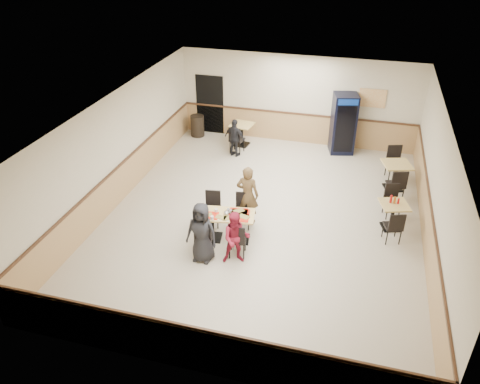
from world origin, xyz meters
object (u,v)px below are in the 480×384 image
(diner_woman_left, at_px, (202,233))
(side_table_far, at_px, (396,172))
(diner_woman_right, at_px, (236,238))
(diner_man_opposite, at_px, (247,195))
(lone_diner, at_px, (235,138))
(back_table, at_px, (242,131))
(pepsi_cooler, at_px, (343,124))
(main_table, at_px, (226,222))
(trash_bin, at_px, (197,126))
(side_table_near, at_px, (393,212))

(diner_woman_left, xyz_separation_m, side_table_far, (4.25, 4.51, -0.20))
(diner_woman_left, height_order, diner_woman_right, diner_woman_left)
(diner_woman_left, relative_size, diner_woman_right, 1.14)
(diner_man_opposite, height_order, lone_diner, diner_man_opposite)
(side_table_far, distance_m, back_table, 5.29)
(pepsi_cooler, bearing_deg, diner_man_opposite, -125.78)
(diner_woman_left, bearing_deg, pepsi_cooler, 72.32)
(lone_diner, distance_m, pepsi_cooler, 3.57)
(side_table_far, bearing_deg, lone_diner, 170.28)
(pepsi_cooler, bearing_deg, back_table, 172.93)
(back_table, bearing_deg, main_table, -78.85)
(side_table_far, distance_m, trash_bin, 7.05)
(main_table, distance_m, diner_woman_right, 0.90)
(trash_bin, bearing_deg, diner_woman_left, -69.30)
(back_table, relative_size, pepsi_cooler, 0.41)
(side_table_far, distance_m, pepsi_cooler, 2.75)
(lone_diner, height_order, back_table, lone_diner)
(lone_diner, height_order, side_table_far, lone_diner)
(diner_woman_left, distance_m, diner_man_opposite, 1.86)
(side_table_far, bearing_deg, diner_woman_left, -133.29)
(main_table, distance_m, diner_woman_left, 0.96)
(diner_woman_right, distance_m, side_table_far, 5.60)
(diner_woman_right, bearing_deg, diner_woman_left, 171.38)
(side_table_near, bearing_deg, back_table, 142.34)
(diner_woman_left, relative_size, trash_bin, 1.95)
(side_table_near, height_order, back_table, back_table)
(diner_woman_left, xyz_separation_m, pepsi_cooler, (2.56, 6.63, 0.25))
(side_table_near, relative_size, back_table, 1.03)
(diner_woman_left, relative_size, pepsi_cooler, 0.75)
(side_table_near, height_order, trash_bin, trash_bin)
(side_table_near, bearing_deg, main_table, -158.17)
(lone_diner, bearing_deg, side_table_near, 166.34)
(diner_man_opposite, xyz_separation_m, trash_bin, (-3.09, 4.82, -0.41))
(back_table, xyz_separation_m, trash_bin, (-1.73, 0.35, -0.13))
(diner_woman_right, distance_m, side_table_near, 4.12)
(diner_man_opposite, bearing_deg, side_table_far, -142.79)
(diner_woman_right, xyz_separation_m, lone_diner, (-1.52, 5.24, -0.02))
(diner_woman_left, xyz_separation_m, side_table_near, (4.17, 2.43, -0.27))
(diner_man_opposite, distance_m, back_table, 4.68)
(side_table_near, bearing_deg, lone_diner, 149.23)
(diner_woman_left, height_order, side_table_near, diner_woman_left)
(back_table, bearing_deg, lone_diner, -90.00)
(diner_woman_right, height_order, diner_man_opposite, diner_man_opposite)
(diner_woman_left, bearing_deg, lone_diner, 101.47)
(diner_woman_left, height_order, pepsi_cooler, pepsi_cooler)
(lone_diner, bearing_deg, side_table_far, -172.61)
(lone_diner, xyz_separation_m, side_table_far, (5.00, -0.86, -0.10))
(back_table, bearing_deg, diner_woman_left, -83.08)
(side_table_far, relative_size, trash_bin, 1.24)
(diner_woman_left, height_order, diner_man_opposite, diner_man_opposite)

